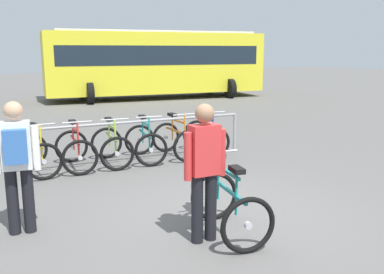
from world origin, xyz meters
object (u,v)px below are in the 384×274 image
racked_bike_lime (112,146)px  pedestrian_with_backpack (17,160)px  racked_bike_teal (145,143)px  racked_bike_yellow (37,154)px  racked_bike_red (76,150)px  racked_bike_blue (206,137)px  person_with_featured_bike (204,167)px  racked_bike_orange (176,140)px  bus_distant (156,61)px  featured_bicycle (226,194)px

racked_bike_lime → pedestrian_with_backpack: 3.35m
racked_bike_teal → racked_bike_lime: bearing=178.4°
racked_bike_yellow → racked_bike_red: bearing=-1.6°
racked_bike_lime → racked_bike_blue: same height
person_with_featured_bike → racked_bike_lime: bearing=88.7°
racked_bike_yellow → racked_bike_teal: same height
racked_bike_orange → pedestrian_with_backpack: (-3.37, -2.61, 0.57)m
racked_bike_red → bus_distant: bearing=59.7°
person_with_featured_bike → pedestrian_with_backpack: (-1.88, 1.23, 0.03)m
racked_bike_teal → racked_bike_blue: bearing=-1.6°
bus_distant → featured_bicycle: bearing=-109.9°
racked_bike_orange → person_with_featured_bike: (-1.49, -3.84, 0.54)m
racked_bike_red → person_with_featured_bike: person_with_featured_bike is taller
racked_bike_yellow → racked_bike_red: 0.70m
featured_bicycle → bus_distant: (5.21, 14.39, 1.25)m
racked_bike_lime → racked_bike_teal: (0.70, -0.02, 0.00)m
racked_bike_red → racked_bike_lime: bearing=-1.6°
racked_bike_yellow → person_with_featured_bike: (1.31, -3.91, 0.54)m
racked_bike_blue → racked_bike_teal: bearing=178.4°
racked_bike_red → person_with_featured_bike: size_ratio=0.69×
racked_bike_lime → bus_distant: bearing=62.7°
racked_bike_blue → featured_bicycle: 4.12m
racked_bike_teal → racked_bike_orange: size_ratio=1.05×
person_with_featured_bike → pedestrian_with_backpack: bearing=146.9°
racked_bike_yellow → featured_bicycle: featured_bicycle is taller
racked_bike_lime → person_with_featured_bike: bearing=-91.3°
racked_bike_teal → racked_bike_red: bearing=178.4°
racked_bike_teal → featured_bicycle: size_ratio=0.94×
racked_bike_yellow → pedestrian_with_backpack: 2.80m
racked_bike_orange → racked_bike_teal: bearing=178.4°
racked_bike_orange → racked_bike_blue: bearing=-1.6°
pedestrian_with_backpack → bus_distant: 15.25m
racked_bike_lime → racked_bike_yellow: bearing=178.4°
racked_bike_red → racked_bike_orange: 2.10m
racked_bike_lime → featured_bicycle: (0.29, -3.76, 0.12)m
person_with_featured_bike → featured_bicycle: bearing=17.4°
racked_bike_teal → racked_bike_blue: same height
racked_bike_yellow → pedestrian_with_backpack: bearing=-101.9°
racked_bike_red → bus_distant: bus_distant is taller
pedestrian_with_backpack → racked_bike_orange: bearing=37.8°
featured_bicycle → bus_distant: size_ratio=0.12×
racked_bike_teal → featured_bicycle: bearing=-96.3°
racked_bike_red → racked_bike_orange: size_ratio=1.01×
racked_bike_teal → person_with_featured_bike: person_with_featured_bike is taller
racked_bike_red → racked_bike_orange: bearing=-1.6°
racked_bike_orange → racked_bike_red: bearing=178.4°
racked_bike_teal → featured_bicycle: featured_bicycle is taller
featured_bicycle → racked_bike_lime: bearing=94.4°
racked_bike_blue → person_with_featured_bike: bearing=-119.8°
person_with_featured_bike → racked_bike_blue: bearing=60.2°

